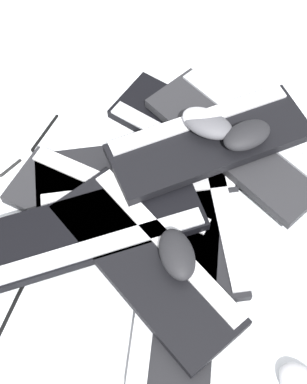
{
  "coord_description": "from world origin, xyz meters",
  "views": [
    {
      "loc": [
        0.15,
        0.51,
        1.02
      ],
      "look_at": [
        0.02,
        -0.05,
        0.04
      ],
      "focal_mm": 50.0,
      "sensor_mm": 36.0,
      "label": 1
    }
  ],
  "objects_px": {
    "keyboard_4": "(136,173)",
    "mouse_3": "(247,135)",
    "keyboard_1": "(176,283)",
    "keyboard_5": "(236,141)",
    "keyboard_7": "(146,262)",
    "keyboard_8": "(209,141)",
    "mouse_5": "(208,125)",
    "keyboard_0": "(107,211)",
    "keyboard_6": "(96,226)",
    "keyboard_3": "(202,135)",
    "mouse_0": "(206,122)",
    "keyboard_2": "(196,205)",
    "mouse_4": "(177,254)"
  },
  "relations": [
    {
      "from": "keyboard_5",
      "to": "keyboard_6",
      "type": "xyz_separation_m",
      "value": [
        0.34,
        0.14,
        0.0
      ]
    },
    {
      "from": "keyboard_3",
      "to": "keyboard_6",
      "type": "height_order",
      "value": "keyboard_6"
    },
    {
      "from": "mouse_4",
      "to": "keyboard_3",
      "type": "bearing_deg",
      "value": -27.04
    },
    {
      "from": "keyboard_1",
      "to": "keyboard_2",
      "type": "distance_m",
      "value": 0.18
    },
    {
      "from": "keyboard_4",
      "to": "mouse_3",
      "type": "distance_m",
      "value": 0.26
    },
    {
      "from": "keyboard_3",
      "to": "keyboard_4",
      "type": "relative_size",
      "value": 0.94
    },
    {
      "from": "keyboard_8",
      "to": "mouse_5",
      "type": "distance_m",
      "value": 0.04
    },
    {
      "from": "keyboard_5",
      "to": "mouse_4",
      "type": "relative_size",
      "value": 4.16
    },
    {
      "from": "keyboard_4",
      "to": "mouse_5",
      "type": "bearing_deg",
      "value": -171.77
    },
    {
      "from": "keyboard_3",
      "to": "keyboard_5",
      "type": "relative_size",
      "value": 0.93
    },
    {
      "from": "keyboard_0",
      "to": "mouse_0",
      "type": "bearing_deg",
      "value": -155.73
    },
    {
      "from": "mouse_0",
      "to": "mouse_4",
      "type": "bearing_deg",
      "value": -72.2
    },
    {
      "from": "keyboard_2",
      "to": "keyboard_3",
      "type": "height_order",
      "value": "same"
    },
    {
      "from": "keyboard_2",
      "to": "keyboard_3",
      "type": "bearing_deg",
      "value": -109.74
    },
    {
      "from": "keyboard_7",
      "to": "keyboard_8",
      "type": "distance_m",
      "value": 0.31
    },
    {
      "from": "keyboard_7",
      "to": "keyboard_8",
      "type": "relative_size",
      "value": 1.0
    },
    {
      "from": "keyboard_7",
      "to": "keyboard_1",
      "type": "bearing_deg",
      "value": 138.25
    },
    {
      "from": "keyboard_3",
      "to": "mouse_3",
      "type": "xyz_separation_m",
      "value": [
        -0.07,
        0.09,
        0.1
      ]
    },
    {
      "from": "keyboard_5",
      "to": "mouse_3",
      "type": "bearing_deg",
      "value": 94.99
    },
    {
      "from": "mouse_0",
      "to": "keyboard_6",
      "type": "bearing_deg",
      "value": -106.34
    },
    {
      "from": "keyboard_1",
      "to": "keyboard_4",
      "type": "distance_m",
      "value": 0.27
    },
    {
      "from": "keyboard_0",
      "to": "keyboard_6",
      "type": "xyz_separation_m",
      "value": [
        0.03,
        0.04,
        0.03
      ]
    },
    {
      "from": "keyboard_6",
      "to": "keyboard_7",
      "type": "height_order",
      "value": "same"
    },
    {
      "from": "keyboard_6",
      "to": "keyboard_7",
      "type": "relative_size",
      "value": 0.98
    },
    {
      "from": "keyboard_4",
      "to": "keyboard_5",
      "type": "bearing_deg",
      "value": -176.97
    },
    {
      "from": "mouse_5",
      "to": "keyboard_3",
      "type": "bearing_deg",
      "value": 121.99
    },
    {
      "from": "keyboard_1",
      "to": "keyboard_5",
      "type": "distance_m",
      "value": 0.36
    },
    {
      "from": "keyboard_3",
      "to": "keyboard_8",
      "type": "xyz_separation_m",
      "value": [
        0.0,
        0.06,
        0.06
      ]
    },
    {
      "from": "keyboard_3",
      "to": "mouse_5",
      "type": "distance_m",
      "value": 0.11
    },
    {
      "from": "keyboard_1",
      "to": "keyboard_5",
      "type": "bearing_deg",
      "value": -126.84
    },
    {
      "from": "keyboard_6",
      "to": "mouse_4",
      "type": "height_order",
      "value": "mouse_4"
    },
    {
      "from": "keyboard_1",
      "to": "keyboard_4",
      "type": "relative_size",
      "value": 1.03
    },
    {
      "from": "mouse_4",
      "to": "keyboard_2",
      "type": "bearing_deg",
      "value": -33.51
    },
    {
      "from": "keyboard_1",
      "to": "mouse_4",
      "type": "distance_m",
      "value": 0.07
    },
    {
      "from": "keyboard_4",
      "to": "keyboard_5",
      "type": "xyz_separation_m",
      "value": [
        -0.24,
        -0.01,
        0.03
      ]
    },
    {
      "from": "keyboard_7",
      "to": "mouse_3",
      "type": "bearing_deg",
      "value": -142.58
    },
    {
      "from": "keyboard_0",
      "to": "mouse_4",
      "type": "relative_size",
      "value": 3.94
    },
    {
      "from": "mouse_3",
      "to": "mouse_4",
      "type": "xyz_separation_m",
      "value": [
        0.21,
        0.22,
        -0.03
      ]
    },
    {
      "from": "keyboard_0",
      "to": "keyboard_6",
      "type": "relative_size",
      "value": 0.96
    },
    {
      "from": "keyboard_0",
      "to": "keyboard_4",
      "type": "bearing_deg",
      "value": -135.05
    },
    {
      "from": "keyboard_4",
      "to": "mouse_5",
      "type": "distance_m",
      "value": 0.19
    },
    {
      "from": "keyboard_5",
      "to": "mouse_3",
      "type": "height_order",
      "value": "mouse_3"
    },
    {
      "from": "keyboard_2",
      "to": "mouse_0",
      "type": "distance_m",
      "value": 0.18
    },
    {
      "from": "keyboard_0",
      "to": "keyboard_1",
      "type": "xyz_separation_m",
      "value": [
        -0.1,
        0.19,
        0.0
      ]
    },
    {
      "from": "keyboard_8",
      "to": "mouse_0",
      "type": "xyz_separation_m",
      "value": [
        0.0,
        -0.02,
        0.04
      ]
    },
    {
      "from": "keyboard_2",
      "to": "mouse_5",
      "type": "height_order",
      "value": "mouse_5"
    },
    {
      "from": "keyboard_5",
      "to": "keyboard_6",
      "type": "height_order",
      "value": "same"
    },
    {
      "from": "keyboard_2",
      "to": "keyboard_3",
      "type": "distance_m",
      "value": 0.19
    },
    {
      "from": "keyboard_6",
      "to": "mouse_0",
      "type": "relative_size",
      "value": 4.11
    },
    {
      "from": "keyboard_7",
      "to": "mouse_3",
      "type": "relative_size",
      "value": 4.19
    }
  ]
}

